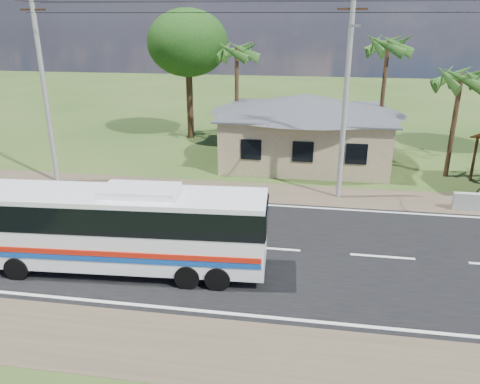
# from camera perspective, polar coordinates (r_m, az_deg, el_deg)

# --- Properties ---
(ground) EXTENTS (120.00, 120.00, 0.00)m
(ground) POSITION_cam_1_polar(r_m,az_deg,el_deg) (19.42, 3.64, -6.94)
(ground) COLOR #254017
(ground) RESTS_ON ground
(road) EXTENTS (120.00, 16.00, 0.03)m
(road) POSITION_cam_1_polar(r_m,az_deg,el_deg) (19.42, 3.64, -6.91)
(road) COLOR black
(road) RESTS_ON ground
(house) EXTENTS (12.40, 10.00, 5.00)m
(house) POSITION_cam_1_polar(r_m,az_deg,el_deg) (30.82, 7.99, 8.56)
(house) COLOR tan
(house) RESTS_ON ground
(utility_poles) EXTENTS (32.80, 2.22, 11.00)m
(utility_poles) POSITION_cam_1_polar(r_m,az_deg,el_deg) (23.90, 12.05, 12.47)
(utility_poles) COLOR #9E9E99
(utility_poles) RESTS_ON ground
(palm_near) EXTENTS (2.80, 2.80, 6.70)m
(palm_near) POSITION_cam_1_polar(r_m,az_deg,el_deg) (29.47, 25.35, 12.34)
(palm_near) COLOR #47301E
(palm_near) RESTS_ON ground
(palm_mid) EXTENTS (2.80, 2.80, 8.20)m
(palm_mid) POSITION_cam_1_polar(r_m,az_deg,el_deg) (33.03, 17.59, 16.56)
(palm_mid) COLOR #47301E
(palm_mid) RESTS_ON ground
(palm_far) EXTENTS (2.80, 2.80, 7.70)m
(palm_far) POSITION_cam_1_polar(r_m,az_deg,el_deg) (33.69, -0.41, 16.70)
(palm_far) COLOR #47301E
(palm_far) RESTS_ON ground
(tree_behind_house) EXTENTS (6.00, 6.00, 9.61)m
(tree_behind_house) POSITION_cam_1_polar(r_m,az_deg,el_deg) (36.47, -6.39, 17.57)
(tree_behind_house) COLOR #47301E
(tree_behind_house) RESTS_ON ground
(coach_bus) EXTENTS (10.89, 2.92, 3.35)m
(coach_bus) POSITION_cam_1_polar(r_m,az_deg,el_deg) (17.61, -14.50, -3.71)
(coach_bus) COLOR white
(coach_bus) RESTS_ON ground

